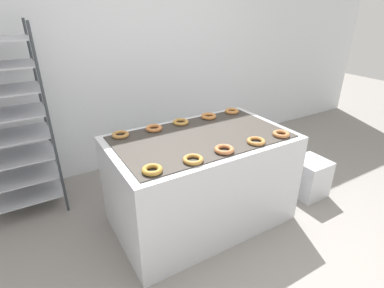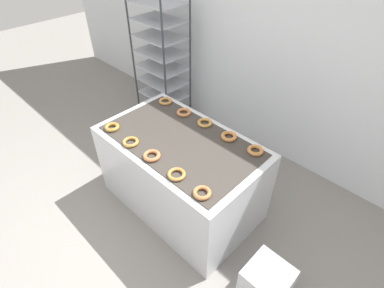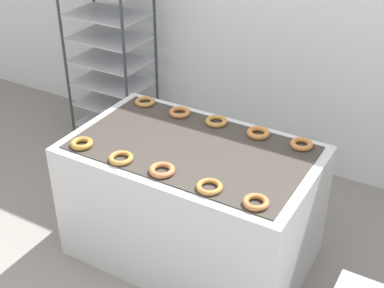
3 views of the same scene
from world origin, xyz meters
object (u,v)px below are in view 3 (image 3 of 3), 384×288
at_px(donut_near_leftmost, 82,143).
at_px(donut_far_leftmost, 145,102).
at_px(donut_near_right, 209,187).
at_px(donut_near_rightmost, 256,202).
at_px(baking_rack_cart, 110,50).
at_px(donut_far_center, 216,121).
at_px(donut_near_left, 121,158).
at_px(donut_far_left, 180,112).
at_px(donut_far_rightmost, 302,144).
at_px(fryer_machine, 192,202).
at_px(donut_near_center, 162,170).
at_px(donut_far_right, 258,133).

distance_m(donut_near_leftmost, donut_far_leftmost, 0.66).
bearing_deg(donut_near_right, donut_near_rightmost, -0.20).
xyz_separation_m(donut_near_leftmost, donut_near_rightmost, (1.15, -0.00, -0.00)).
distance_m(baking_rack_cart, donut_far_center, 1.50).
distance_m(baking_rack_cart, donut_near_rightmost, 2.33).
height_order(donut_near_left, donut_far_left, donut_far_left).
xyz_separation_m(donut_near_left, donut_far_center, (0.27, 0.67, 0.00)).
distance_m(donut_near_leftmost, donut_near_right, 0.88).
bearing_deg(donut_near_right, donut_far_rightmost, 67.57).
relative_size(fryer_machine, donut_near_center, 10.24).
xyz_separation_m(donut_near_right, donut_far_left, (-0.58, 0.65, 0.00)).
bearing_deg(fryer_machine, donut_far_right, 48.60).
bearing_deg(donut_near_leftmost, donut_near_rightmost, -0.24).
height_order(donut_near_leftmost, donut_far_rightmost, same).
bearing_deg(donut_near_leftmost, donut_near_right, -0.25).
bearing_deg(donut_far_center, fryer_machine, -88.23).
xyz_separation_m(donut_near_center, donut_far_left, (-0.27, 0.64, -0.00)).
relative_size(baking_rack_cart, donut_near_right, 11.89).
bearing_deg(donut_far_right, donut_near_center, -114.42).
relative_size(donut_near_center, donut_far_leftmost, 1.06).
distance_m(donut_near_left, donut_far_center, 0.72).
bearing_deg(donut_far_rightmost, donut_near_leftmost, -150.28).
bearing_deg(donut_near_rightmost, donut_far_leftmost, 149.72).
bearing_deg(donut_far_rightmost, donut_far_center, 179.99).
bearing_deg(donut_near_center, donut_far_right, 65.58).
xyz_separation_m(donut_far_leftmost, donut_far_left, (0.29, -0.02, 0.00)).
height_order(fryer_machine, donut_far_rightmost, donut_far_rightmost).
bearing_deg(donut_far_right, donut_near_right, -89.27).
xyz_separation_m(donut_near_right, donut_far_center, (-0.31, 0.66, 0.00)).
height_order(donut_far_leftmost, donut_far_left, donut_far_left).
bearing_deg(fryer_machine, donut_near_rightmost, -30.11).
relative_size(baking_rack_cart, donut_near_left, 11.87).
bearing_deg(donut_far_leftmost, donut_near_center, -49.39).
bearing_deg(donut_near_rightmost, baking_rack_cart, 146.03).
bearing_deg(fryer_machine, donut_near_right, -47.85).
bearing_deg(donut_near_left, donut_far_rightmost, 38.17).
height_order(donut_near_right, donut_far_center, donut_far_center).
bearing_deg(fryer_machine, baking_rack_cart, 144.51).
relative_size(donut_far_leftmost, donut_far_left, 0.98).
relative_size(baking_rack_cart, donut_far_left, 11.96).
bearing_deg(donut_far_leftmost, donut_far_center, -0.26).
xyz_separation_m(donut_near_leftmost, donut_far_right, (0.87, 0.65, 0.00)).
height_order(donut_far_center, donut_far_rightmost, donut_far_rightmost).
distance_m(donut_far_left, donut_far_rightmost, 0.85).
bearing_deg(donut_near_left, donut_near_leftmost, 177.89).
distance_m(donut_far_leftmost, donut_far_center, 0.56).
relative_size(baking_rack_cart, donut_far_center, 11.97).
bearing_deg(donut_near_center, donut_far_rightmost, 48.70).
bearing_deg(donut_near_leftmost, donut_far_leftmost, 89.12).
relative_size(donut_far_center, donut_far_rightmost, 1.04).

